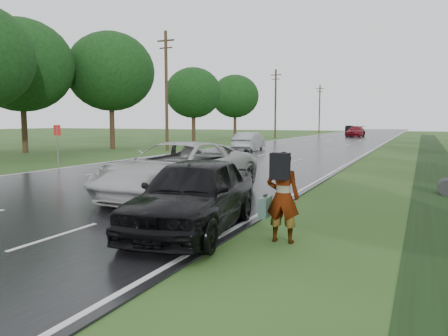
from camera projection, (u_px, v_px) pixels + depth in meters
road at (323, 142)px, 51.65m from camera, size 14.00×180.00×0.04m
edge_stripe_east at (384, 143)px, 48.87m from camera, size 0.12×180.00×0.01m
edge_stripe_west at (269, 141)px, 54.43m from camera, size 0.12×180.00×0.01m
center_line at (323, 142)px, 51.65m from camera, size 0.12×180.00×0.01m
drainage_ditch at (438, 168)px, 23.12m from camera, size 2.20×120.00×0.56m
road_sign at (57, 136)px, 25.11m from camera, size 0.50×0.06×2.30m
utility_pole_mid at (166, 89)px, 36.78m from camera, size 1.60×0.26×10.00m
utility_pole_far at (275, 103)px, 63.93m from camera, size 1.60×0.26×10.00m
utility_pole_distant at (320, 108)px, 91.08m from camera, size 1.60×0.26×10.00m
tree_west_c at (111, 72)px, 38.98m from camera, size 7.80×7.80×10.43m
tree_west_d at (193, 93)px, 51.44m from camera, size 6.60×6.60×8.80m
tree_west_e at (21, 65)px, 33.89m from camera, size 8.00×8.00×10.44m
tree_west_f at (235, 96)px, 64.32m from camera, size 7.00×7.00×9.29m
pedestrian at (282, 196)px, 9.08m from camera, size 0.88×0.76×1.91m
white_pickup at (179, 170)px, 14.23m from camera, size 3.51×6.75×1.82m
dark_sedan at (194, 194)px, 9.87m from camera, size 2.67×5.17×1.68m
silver_sedan at (249, 141)px, 36.85m from camera, size 1.97×4.78×1.54m
far_car_red at (355, 131)px, 68.70m from camera, size 2.60×5.89×1.68m
far_car_dark at (349, 129)px, 95.07m from camera, size 2.00×4.67×1.50m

